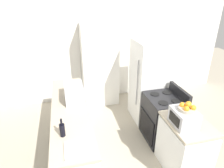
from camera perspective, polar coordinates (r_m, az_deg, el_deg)
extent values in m
cube|color=white|center=(5.21, -4.09, 9.41)|extent=(7.00, 0.06, 2.60)
cube|color=silver|center=(3.73, -11.33, -13.22)|extent=(0.58, 2.43, 0.85)
cube|color=#B7A88E|center=(3.46, -12.00, -6.98)|extent=(0.60, 2.48, 0.04)
cube|color=silver|center=(3.55, 19.75, -16.79)|extent=(0.58, 0.78, 0.85)
cube|color=#B7A88E|center=(3.26, 20.98, -10.46)|extent=(0.60, 0.80, 0.04)
cube|color=white|center=(4.99, -3.51, 5.33)|extent=(0.87, 0.54, 2.04)
sphere|color=#B2B2B7|center=(4.73, -3.35, 4.16)|extent=(0.03, 0.03, 0.03)
sphere|color=#B2B2B7|center=(4.74, -2.40, 4.25)|extent=(0.03, 0.03, 0.03)
cube|color=black|center=(4.04, 14.21, -9.52)|extent=(0.64, 0.72, 0.92)
cube|color=black|center=(3.98, 9.76, -11.68)|extent=(0.02, 0.63, 0.51)
cube|color=black|center=(3.91, 18.81, -2.21)|extent=(0.06, 0.68, 0.16)
cylinder|color=black|center=(3.62, 14.41, -5.26)|extent=(0.17, 0.17, 0.01)
cylinder|color=black|center=(3.88, 12.11, -2.80)|extent=(0.17, 0.17, 0.01)
cylinder|color=black|center=(3.74, 17.90, -4.68)|extent=(0.17, 0.17, 0.01)
cylinder|color=black|center=(3.99, 15.43, -2.34)|extent=(0.17, 0.17, 0.01)
cube|color=white|center=(4.45, 10.67, 0.73)|extent=(0.71, 0.76, 1.80)
cylinder|color=gray|center=(4.10, 7.20, 0.18)|extent=(0.02, 0.02, 0.99)
cube|color=#B2B2B7|center=(3.62, -10.75, -2.44)|extent=(0.32, 0.53, 0.28)
cube|color=black|center=(3.59, -8.07, -2.45)|extent=(0.01, 0.33, 0.20)
cylinder|color=black|center=(2.82, -14.01, -12.69)|extent=(0.07, 0.07, 0.19)
cylinder|color=black|center=(2.74, -14.31, -10.44)|extent=(0.03, 0.03, 0.09)
cube|color=#B2B2B7|center=(3.10, 19.85, -9.00)|extent=(0.31, 0.38, 0.25)
cube|color=black|center=(3.02, 17.32, -9.54)|extent=(0.01, 0.26, 0.15)
cylinder|color=#B2A893|center=(3.02, 20.69, -6.70)|extent=(0.25, 0.25, 0.05)
sphere|color=orange|center=(3.07, 21.11, -5.34)|extent=(0.08, 0.08, 0.08)
sphere|color=orange|center=(3.01, 19.44, -5.65)|extent=(0.08, 0.08, 0.08)
sphere|color=orange|center=(2.94, 20.52, -6.64)|extent=(0.08, 0.08, 0.08)
sphere|color=orange|center=(3.00, 22.21, -6.31)|extent=(0.08, 0.08, 0.08)
sphere|color=orange|center=(2.99, 20.92, -5.40)|extent=(0.08, 0.08, 0.08)
cube|color=silver|center=(2.63, -10.82, -17.92)|extent=(0.23, 0.32, 0.02)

